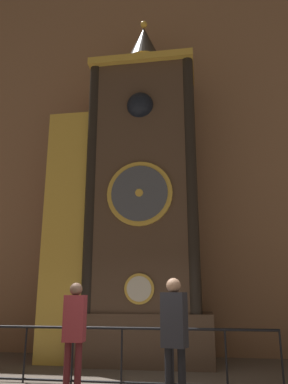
{
  "coord_description": "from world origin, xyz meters",
  "views": [
    {
      "loc": [
        1.01,
        -5.39,
        1.59
      ],
      "look_at": [
        -0.42,
        4.06,
        4.19
      ],
      "focal_mm": 35.0,
      "sensor_mm": 36.0,
      "label": 1
    }
  ],
  "objects": [
    {
      "name": "visitor_near",
      "position": [
        -1.07,
        0.79,
        1.06
      ],
      "size": [
        0.35,
        0.23,
        1.77
      ],
      "rotation": [
        0.0,
        0.0,
        0.04
      ],
      "color": "#461518",
      "rests_on": "ground_plane"
    },
    {
      "name": "railing_fence",
      "position": [
        -0.49,
        1.8,
        0.56
      ],
      "size": [
        5.62,
        0.05,
        1.0
      ],
      "color": "black",
      "rests_on": "ground_plane"
    },
    {
      "name": "cathedral_back_wall",
      "position": [
        -0.09,
        5.38,
        6.28
      ],
      "size": [
        24.0,
        0.32,
        12.57
      ],
      "color": "#936B4C",
      "rests_on": "ground_plane"
    },
    {
      "name": "clock_tower",
      "position": [
        -0.81,
        4.04,
        3.92
      ],
      "size": [
        4.18,
        1.8,
        9.54
      ],
      "color": "brown",
      "rests_on": "ground_plane"
    },
    {
      "name": "visitor_far",
      "position": [
        0.6,
        0.21,
        1.09
      ],
      "size": [
        0.39,
        0.31,
        1.81
      ],
      "rotation": [
        0.0,
        0.0,
        -0.3
      ],
      "color": "black",
      "rests_on": "ground_plane"
    }
  ]
}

